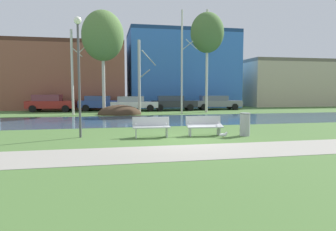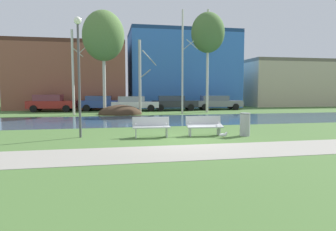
{
  "view_description": "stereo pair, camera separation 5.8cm",
  "coord_description": "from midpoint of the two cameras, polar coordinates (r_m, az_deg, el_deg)",
  "views": [
    {
      "loc": [
        -3.0,
        -11.69,
        2.04
      ],
      "look_at": [
        -0.32,
        1.59,
        0.88
      ],
      "focal_mm": 32.09,
      "sensor_mm": 36.0,
      "label": 1
    },
    {
      "loc": [
        -2.94,
        -11.7,
        2.04
      ],
      "look_at": [
        -0.32,
        1.59,
        0.88
      ],
      "focal_mm": 32.09,
      "sensor_mm": 36.0,
      "label": 2
    }
  ],
  "objects": [
    {
      "name": "ground_plane",
      "position": [
        21.99,
        -3.59,
        -0.41
      ],
      "size": [
        120.0,
        120.0,
        0.0
      ],
      "primitive_type": "plane",
      "color": "#476B33"
    },
    {
      "name": "paved_path_strip",
      "position": [
        10.06,
        6.08,
        -6.8
      ],
      "size": [
        60.0,
        2.44,
        0.01
      ],
      "primitive_type": "cube",
      "color": "gray",
      "rests_on": "ground"
    },
    {
      "name": "river_band",
      "position": [
        20.23,
        -2.9,
        -0.86
      ],
      "size": [
        80.0,
        7.24,
        0.01
      ],
      "primitive_type": "cube",
      "color": "#33516B",
      "rests_on": "ground"
    },
    {
      "name": "soil_mound",
      "position": [
        25.13,
        -9.23,
        0.2
      ],
      "size": [
        3.58,
        2.46,
        1.58
      ],
      "primitive_type": "ellipsoid",
      "color": "#423021",
      "rests_on": "ground"
    },
    {
      "name": "bench_left",
      "position": [
        12.88,
        -3.33,
        -2.09
      ],
      "size": [
        1.63,
        0.66,
        0.87
      ],
      "color": "#B2B5B7",
      "rests_on": "ground"
    },
    {
      "name": "bench_right",
      "position": [
        13.42,
        6.77,
        -1.83
      ],
      "size": [
        1.63,
        0.66,
        0.87
      ],
      "color": "#B2B5B7",
      "rests_on": "ground"
    },
    {
      "name": "trash_bin",
      "position": [
        13.73,
        14.29,
        -1.56
      ],
      "size": [
        0.47,
        0.47,
        1.02
      ],
      "color": "#999B9E",
      "rests_on": "ground"
    },
    {
      "name": "seagull",
      "position": [
        13.01,
        10.38,
        -3.6
      ],
      "size": [
        0.4,
        0.15,
        0.25
      ],
      "color": "white",
      "rests_on": "ground"
    },
    {
      "name": "streetlamp",
      "position": [
        13.36,
        -16.75,
        10.61
      ],
      "size": [
        0.32,
        0.32,
        5.07
      ],
      "color": "#4C4C51",
      "rests_on": "ground"
    },
    {
      "name": "birch_far_left",
      "position": [
        25.56,
        -17.71,
        8.02
      ],
      "size": [
        1.57,
        2.3,
        6.83
      ],
      "color": "beige",
      "rests_on": "ground"
    },
    {
      "name": "birch_left",
      "position": [
        26.07,
        -12.36,
        14.53
      ],
      "size": [
        3.43,
        3.43,
        8.53
      ],
      "color": "beige",
      "rests_on": "ground"
    },
    {
      "name": "birch_center_left",
      "position": [
        25.27,
        -5.46,
        7.39
      ],
      "size": [
        1.52,
        2.29,
        6.14
      ],
      "color": "#BCB7A8",
      "rests_on": "ground"
    },
    {
      "name": "birch_center",
      "position": [
        25.8,
        2.66,
        10.2
      ],
      "size": [
        1.4,
        2.27,
        8.7
      ],
      "color": "beige",
      "rests_on": "ground"
    },
    {
      "name": "birch_center_right",
      "position": [
        27.93,
        7.38,
        15.27
      ],
      "size": [
        2.97,
        2.97,
        9.12
      ],
      "color": "beige",
      "rests_on": "ground"
    },
    {
      "name": "parked_van_nearest_red",
      "position": [
        30.21,
        -21.48,
        2.27
      ],
      "size": [
        4.49,
        2.28,
        1.58
      ],
      "color": "maroon",
      "rests_on": "ground"
    },
    {
      "name": "parked_sedan_second_blue",
      "position": [
        29.98,
        -12.67,
        2.38
      ],
      "size": [
        4.41,
        2.3,
        1.45
      ],
      "color": "#2D4793",
      "rests_on": "ground"
    },
    {
      "name": "parked_hatch_third_white",
      "position": [
        29.19,
        -6.65,
        2.36
      ],
      "size": [
        4.59,
        2.31,
        1.41
      ],
      "color": "silver",
      "rests_on": "ground"
    },
    {
      "name": "parked_wagon_fourth_dark",
      "position": [
        29.67,
        0.9,
        2.47
      ],
      "size": [
        4.58,
        2.23,
        1.44
      ],
      "color": "#282B30",
      "rests_on": "ground"
    },
    {
      "name": "parked_suv_fifth_grey",
      "position": [
        31.28,
        9.13,
        2.52
      ],
      "size": [
        4.91,
        2.23,
        1.42
      ],
      "color": "slate",
      "rests_on": "ground"
    },
    {
      "name": "building_brick_low",
      "position": [
        36.29,
        -18.19,
        7.06
      ],
      "size": [
        11.9,
        9.56,
        7.09
      ],
      "color": "brown",
      "rests_on": "ground"
    },
    {
      "name": "building_blue_store",
      "position": [
        36.65,
        2.45,
        8.64
      ],
      "size": [
        12.53,
        7.42,
        8.84
      ],
      "color": "#3870C6",
      "rests_on": "ground"
    },
    {
      "name": "building_beige_block",
      "position": [
        43.13,
        24.63,
        5.61
      ],
      "size": [
        16.89,
        6.19,
        5.78
      ],
      "color": "#BCAD8E",
      "rests_on": "ground"
    }
  ]
}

